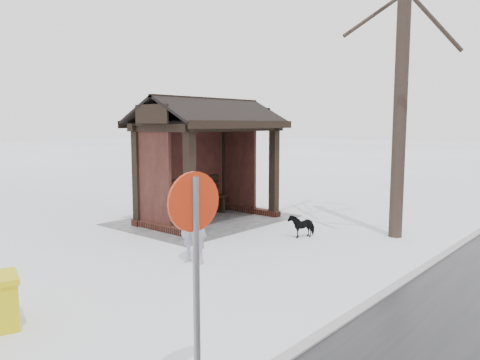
# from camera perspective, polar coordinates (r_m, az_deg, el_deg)

# --- Properties ---
(ground) EXTENTS (120.00, 120.00, 0.00)m
(ground) POSITION_cam_1_polar(r_m,az_deg,el_deg) (11.87, -3.74, -5.04)
(ground) COLOR white
(ground) RESTS_ON ground
(kerb) EXTENTS (120.00, 0.15, 0.06)m
(kerb) POSITION_cam_1_polar(r_m,az_deg,el_deg) (9.02, 22.40, -9.34)
(kerb) COLOR gray
(kerb) RESTS_ON ground
(trampled_patch) EXTENTS (4.20, 3.20, 0.02)m
(trampled_patch) POSITION_cam_1_polar(r_m,az_deg,el_deg) (12.01, -4.43, -4.87)
(trampled_patch) COLOR gray
(trampled_patch) RESTS_ON ground
(bus_shelter) EXTENTS (3.60, 2.40, 3.09)m
(bus_shelter) POSITION_cam_1_polar(r_m,az_deg,el_deg) (11.73, -4.38, 5.47)
(bus_shelter) COLOR #331912
(bus_shelter) RESTS_ON ground
(pedestrian) EXTENTS (0.49, 0.63, 1.53)m
(pedestrian) POSITION_cam_1_polar(r_m,az_deg,el_deg) (8.27, -5.65, -4.90)
(pedestrian) COLOR #9489A1
(pedestrian) RESTS_ON ground
(dog) EXTENTS (0.65, 0.46, 0.50)m
(dog) POSITION_cam_1_polar(r_m,az_deg,el_deg) (10.30, 7.54, -5.52)
(dog) COLOR black
(dog) RESTS_ON ground
(road_sign) EXTENTS (0.52, 0.12, 2.05)m
(road_sign) POSITION_cam_1_polar(r_m,az_deg,el_deg) (4.07, -5.58, -6.63)
(road_sign) COLOR slate
(road_sign) RESTS_ON ground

